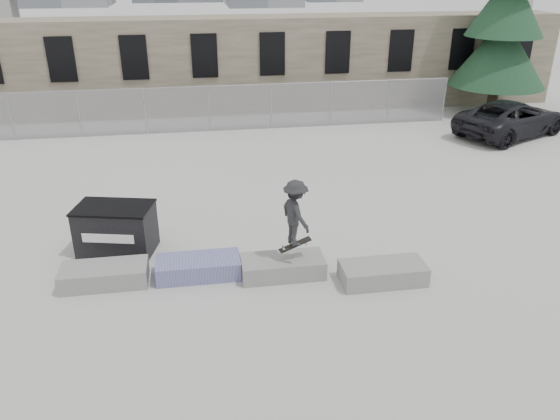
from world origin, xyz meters
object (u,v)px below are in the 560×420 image
object	(u,v)px
suv	(511,118)
skateboarder	(295,213)
planter_center_right	(283,266)
dumpster	(116,229)
planter_offset	(383,272)
planter_center_left	(199,266)
spruce_tree	(506,13)
planter_far_left	(104,274)

from	to	relation	value
suv	skateboarder	bearing A→B (deg)	106.15
planter_center_right	skateboarder	world-z (taller)	skateboarder
dumpster	skateboarder	bearing A→B (deg)	-10.38
planter_offset	dumpster	world-z (taller)	dumpster
planter_offset	skateboarder	size ratio (longest dim) A/B	1.13
dumpster	planter_offset	bearing A→B (deg)	-8.33
planter_center_right	planter_center_left	bearing A→B (deg)	171.61
spruce_tree	skateboarder	bearing A→B (deg)	-132.65
planter_center_right	suv	bearing A→B (deg)	40.31
planter_center_left	planter_offset	xyz separation A→B (m)	(4.31, -0.96, 0.00)
planter_far_left	planter_center_right	size ratio (longest dim) A/B	1.00
suv	spruce_tree	bearing A→B (deg)	-41.87
planter_center_right	skateboarder	size ratio (longest dim) A/B	1.13
planter_offset	dumpster	bearing A→B (deg)	158.06
planter_center_left	planter_offset	world-z (taller)	same
suv	planter_center_left	bearing A→B (deg)	100.08
dumpster	planter_center_left	bearing A→B (deg)	-24.26
spruce_tree	planter_offset	bearing A→B (deg)	-126.47
planter_far_left	planter_center_left	distance (m)	2.20
planter_far_left	suv	size ratio (longest dim) A/B	0.37
dumpster	suv	xyz separation A→B (m)	(15.74, 8.01, 0.11)
dumpster	skateboarder	world-z (taller)	skateboarder
planter_center_left	dumpster	size ratio (longest dim) A/B	0.93
planter_center_left	dumpster	world-z (taller)	dumpster
dumpster	planter_center_right	bearing A→B (deg)	-11.37
planter_far_left	skateboarder	size ratio (longest dim) A/B	1.13
dumpster	spruce_tree	world-z (taller)	spruce_tree
planter_offset	spruce_tree	bearing A→B (deg)	53.53
planter_center_right	skateboarder	distance (m)	1.44
planter_far_left	dumpster	bearing A→B (deg)	84.79
planter_offset	suv	world-z (taller)	suv
spruce_tree	suv	xyz separation A→B (m)	(-1.09, -3.59, -3.97)
planter_far_left	planter_center_left	world-z (taller)	same
planter_offset	suv	bearing A→B (deg)	48.42
dumpster	suv	bearing A→B (deg)	40.59
planter_offset	spruce_tree	world-z (taller)	spruce_tree
planter_center_left	planter_far_left	bearing A→B (deg)	-179.86
planter_offset	spruce_tree	distance (m)	18.18
planter_center_left	planter_offset	bearing A→B (deg)	-12.62
planter_far_left	dumpster	world-z (taller)	dumpster
planter_center_left	skateboarder	size ratio (longest dim) A/B	1.13
planter_far_left	spruce_tree	size ratio (longest dim) A/B	0.17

